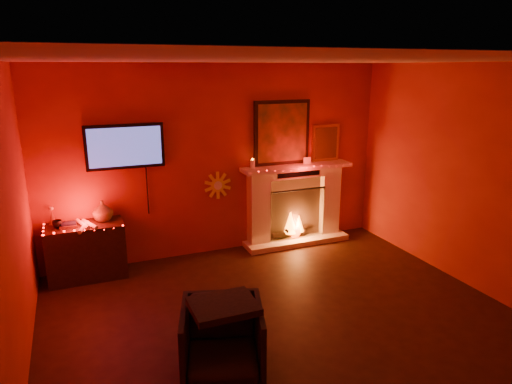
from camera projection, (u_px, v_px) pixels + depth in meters
room at (303, 210)px, 4.26m from camera, size 5.00×5.00×5.00m
fireplace at (294, 197)px, 6.97m from camera, size 1.72×0.40×2.18m
tv at (125, 147)px, 5.89m from camera, size 1.00×0.07×1.24m
sunburst_clock at (218, 185)px, 6.55m from camera, size 0.40×0.03×0.40m
console_table at (87, 248)px, 5.84m from camera, size 0.95×0.60×0.99m
armchair at (222, 340)px, 4.00m from camera, size 0.89×0.90×0.66m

